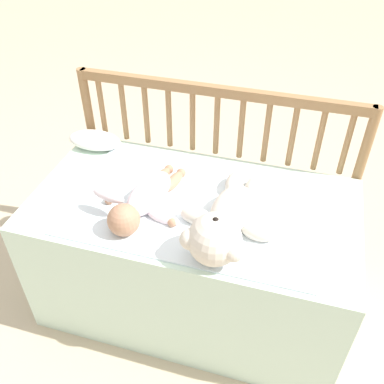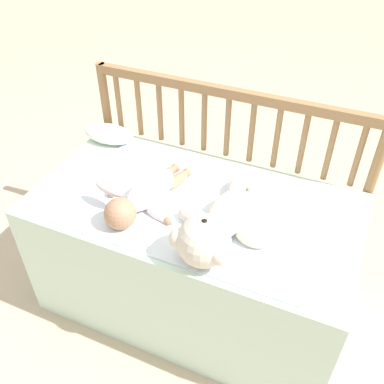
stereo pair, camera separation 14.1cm
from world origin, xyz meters
name	(u,v)px [view 2 (the right image)]	position (x,y,z in m)	size (l,w,h in m)	color
ground_plane	(193,298)	(0.00, 0.00, 0.00)	(12.00, 12.00, 0.00)	#C6B293
crib_mattress	(193,255)	(0.00, 0.00, 0.26)	(1.12, 0.59, 0.53)	silver
crib_rail	(226,144)	(0.00, 0.32, 0.58)	(1.12, 0.04, 0.81)	#997047
blanket	(195,207)	(0.01, -0.02, 0.53)	(0.84, 0.52, 0.01)	white
teddy_bear	(218,225)	(0.14, -0.13, 0.59)	(0.31, 0.48, 0.16)	silver
baby	(144,195)	(-0.15, -0.08, 0.57)	(0.30, 0.40, 0.10)	white
small_pillow	(109,134)	(-0.48, 0.23, 0.56)	(0.22, 0.12, 0.06)	white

